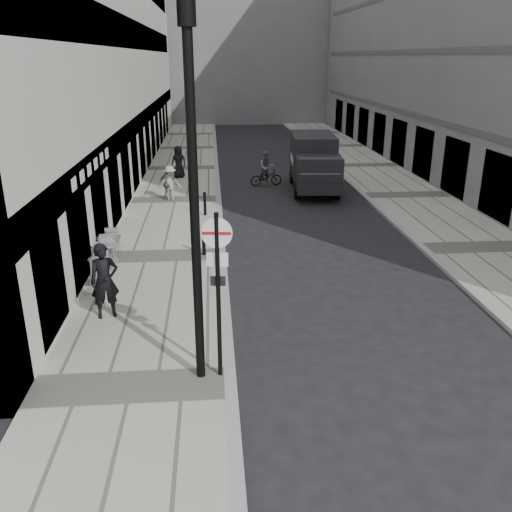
{
  "coord_description": "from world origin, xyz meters",
  "views": [
    {
      "loc": [
        -0.25,
        -6.75,
        6.33
      ],
      "look_at": [
        0.84,
        6.58,
        1.4
      ],
      "focal_mm": 38.0,
      "sensor_mm": 36.0,
      "label": 1
    }
  ],
  "objects_px": {
    "lamppost": "(194,189)",
    "panel_van": "(314,160)",
    "walking_man": "(105,281)",
    "cyclist": "(266,172)",
    "sign_post": "(218,275)"
  },
  "relations": [
    {
      "from": "panel_van",
      "to": "cyclist",
      "type": "height_order",
      "value": "panel_van"
    },
    {
      "from": "panel_van",
      "to": "cyclist",
      "type": "relative_size",
      "value": 3.27
    },
    {
      "from": "walking_man",
      "to": "panel_van",
      "type": "bearing_deg",
      "value": 42.18
    },
    {
      "from": "lamppost",
      "to": "panel_van",
      "type": "relative_size",
      "value": 1.21
    },
    {
      "from": "panel_van",
      "to": "walking_man",
      "type": "bearing_deg",
      "value": -114.47
    },
    {
      "from": "sign_post",
      "to": "panel_van",
      "type": "height_order",
      "value": "sign_post"
    },
    {
      "from": "lamppost",
      "to": "cyclist",
      "type": "height_order",
      "value": "lamppost"
    },
    {
      "from": "lamppost",
      "to": "walking_man",
      "type": "bearing_deg",
      "value": 129.26
    },
    {
      "from": "panel_van",
      "to": "cyclist",
      "type": "distance_m",
      "value": 2.65
    },
    {
      "from": "cyclist",
      "to": "lamppost",
      "type": "bearing_deg",
      "value": -108.57
    },
    {
      "from": "lamppost",
      "to": "panel_van",
      "type": "distance_m",
      "value": 17.93
    },
    {
      "from": "sign_post",
      "to": "panel_van",
      "type": "bearing_deg",
      "value": 80.69
    },
    {
      "from": "sign_post",
      "to": "panel_van",
      "type": "xyz_separation_m",
      "value": [
        5.02,
        16.9,
        -0.85
      ]
    },
    {
      "from": "walking_man",
      "to": "lamppost",
      "type": "distance_m",
      "value": 4.82
    },
    {
      "from": "walking_man",
      "to": "cyclist",
      "type": "distance_m",
      "value": 16.03
    }
  ]
}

